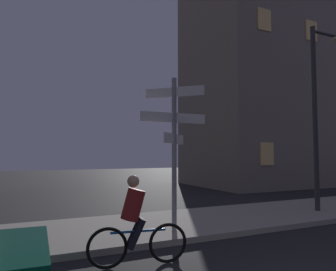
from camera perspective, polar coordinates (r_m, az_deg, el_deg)
sidewalk_kerb at (r=8.92m, az=0.95°, el=-15.82°), size 40.00×3.26×0.14m
signpost at (r=7.70m, az=1.13°, el=-0.58°), size 1.77×1.10×3.74m
street_lamp at (r=11.83m, az=25.71°, el=5.63°), size 1.52×0.28×6.19m
cyclist at (r=5.84m, az=-5.89°, el=-15.64°), size 1.81×0.38×1.61m
building_right_block at (r=23.21m, az=18.04°, el=13.66°), size 10.72×6.80×17.48m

